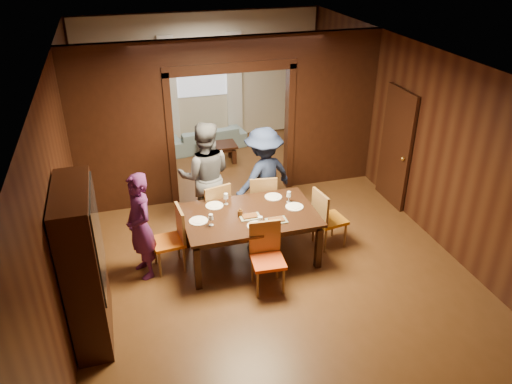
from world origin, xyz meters
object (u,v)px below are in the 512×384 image
object	(u,v)px
coffee_table	(218,153)
sofa	(207,138)
dining_table	(250,236)
chair_left	(168,240)
person_navy	(264,177)
chair_near	(268,259)
person_purple	(140,227)
person_grey	(205,176)
chair_far_l	(213,208)
chair_far_r	(262,199)
hutch	(84,266)
chair_right	(330,218)

from	to	relation	value
coffee_table	sofa	bearing A→B (deg)	94.10
dining_table	chair_left	size ratio (longest dim) A/B	2.01
person_navy	chair_near	bearing A→B (deg)	52.77
person_purple	person_grey	size ratio (longest dim) A/B	0.87
dining_table	chair_near	xyz separation A→B (m)	(0.04, -0.79, 0.10)
coffee_table	person_navy	bearing A→B (deg)	-85.05
sofa	chair_far_l	size ratio (longest dim) A/B	1.76
person_grey	dining_table	distance (m)	1.30
dining_table	chair_near	bearing A→B (deg)	-87.39
person_navy	chair_far_r	bearing A→B (deg)	32.52
chair_near	person_grey	bearing A→B (deg)	108.53
chair_far_r	dining_table	bearing A→B (deg)	71.12
person_grey	person_navy	distance (m)	0.95
chair_near	hutch	xyz separation A→B (m)	(-2.32, -0.20, 0.52)
dining_table	hutch	size ratio (longest dim) A/B	0.97
chair_left	hutch	distance (m)	1.59
coffee_table	chair_far_r	bearing A→B (deg)	-86.40
sofa	chair_left	distance (m)	4.53
person_navy	coffee_table	bearing A→B (deg)	-107.39
sofa	person_purple	bearing A→B (deg)	59.50
coffee_table	chair_far_l	xyz separation A→B (m)	(-0.66, -2.77, 0.28)
person_purple	hutch	xyz separation A→B (m)	(-0.71, -1.02, 0.20)
coffee_table	chair_far_r	size ratio (longest dim) A/B	0.82
person_grey	chair_far_l	bearing A→B (deg)	109.40
chair_far_r	chair_near	distance (m)	1.68
hutch	person_purple	bearing A→B (deg)	55.39
sofa	chair_left	bearing A→B (deg)	63.61
coffee_table	chair_left	xyz separation A→B (m)	(-1.48, -3.48, 0.28)
sofa	chair_near	world-z (taller)	chair_near
chair_left	hutch	bearing A→B (deg)	-50.43
person_navy	chair_left	size ratio (longest dim) A/B	1.76
dining_table	chair_right	size ratio (longest dim) A/B	2.01
hutch	person_navy	bearing A→B (deg)	34.64
chair_near	hutch	world-z (taller)	hutch
person_grey	sofa	size ratio (longest dim) A/B	1.08
person_navy	chair_far_r	distance (m)	0.38
dining_table	hutch	distance (m)	2.56
chair_left	chair_right	world-z (taller)	same
dining_table	hutch	xyz separation A→B (m)	(-2.28, -0.99, 0.62)
dining_table	chair_far_l	world-z (taller)	chair_far_l
person_grey	chair_left	world-z (taller)	person_grey
sofa	dining_table	distance (m)	4.37
chair_far_r	chair_near	size ratio (longest dim) A/B	1.00
sofa	coffee_table	world-z (taller)	sofa
dining_table	chair_right	bearing A→B (deg)	-0.66
dining_table	chair_right	xyz separation A→B (m)	(1.29, -0.01, 0.10)
person_grey	hutch	bearing A→B (deg)	59.30
person_navy	chair_far_l	distance (m)	0.97
chair_right	hutch	xyz separation A→B (m)	(-3.58, -0.98, 0.52)
dining_table	person_grey	bearing A→B (deg)	112.32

